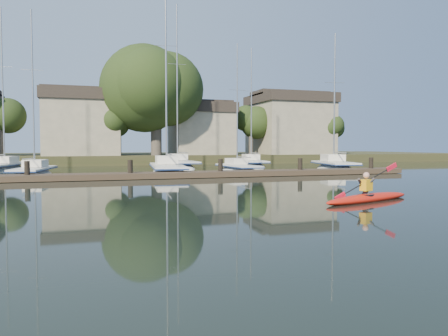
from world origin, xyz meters
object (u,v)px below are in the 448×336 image
object	(u,v)px
sailboat_1	(34,178)
sailboat_2	(167,176)
sailboat_5	(4,173)
sailboat_6	(178,169)
sailboat_3	(238,174)
dock	(177,175)
kayak	(368,196)
sailboat_4	(334,172)
sailboat_7	(252,168)

from	to	relation	value
sailboat_1	sailboat_2	xyz separation A→B (m)	(9.30, -0.71, -0.03)
sailboat_5	sailboat_6	world-z (taller)	sailboat_6
sailboat_3	dock	bearing A→B (deg)	-143.19
kayak	sailboat_1	distance (m)	23.52
sailboat_2	sailboat_5	bearing A→B (deg)	153.19
sailboat_3	sailboat_4	bearing A→B (deg)	-3.38
sailboat_4	sailboat_5	world-z (taller)	sailboat_5
sailboat_5	sailboat_6	distance (m)	15.18
sailboat_2	sailboat_3	xyz separation A→B (m)	(5.96, 0.79, 0.03)
sailboat_5	sailboat_7	bearing A→B (deg)	11.70
kayak	sailboat_6	xyz separation A→B (m)	(-1.56, 27.57, -0.39)
sailboat_7	sailboat_3	bearing A→B (deg)	-110.06
kayak	sailboat_1	world-z (taller)	sailboat_1
sailboat_5	sailboat_6	xyz separation A→B (m)	(15.14, 1.21, -0.01)
kayak	sailboat_6	bearing A→B (deg)	74.22
sailboat_4	sailboat_6	bearing A→B (deg)	157.42
sailboat_3	sailboat_6	xyz separation A→B (m)	(-3.19, 8.33, -0.03)
sailboat_5	sailboat_7	world-z (taller)	sailboat_5
sailboat_2	sailboat_1	bearing A→B (deg)	-178.56
sailboat_1	kayak	bearing A→B (deg)	-46.03
sailboat_1	sailboat_5	bearing A→B (deg)	121.56
sailboat_1	sailboat_7	size ratio (longest dim) A/B	0.97
sailboat_4	sailboat_1	bearing A→B (deg)	-167.92
sailboat_5	sailboat_1	bearing A→B (deg)	-56.56
sailboat_6	sailboat_3	bearing A→B (deg)	-70.27
kayak	sailboat_5	xyz separation A→B (m)	(-16.69, 26.36, -0.37)
sailboat_4	sailboat_6	size ratio (longest dim) A/B	0.78
sailboat_3	sailboat_7	size ratio (longest dim) A/B	0.87
sailboat_2	sailboat_7	distance (m)	13.17
kayak	dock	bearing A→B (deg)	88.68
sailboat_3	sailboat_4	size ratio (longest dim) A/B	0.86
dock	sailboat_5	xyz separation A→B (m)	(-12.21, 12.29, -0.39)
sailboat_1	sailboat_6	distance (m)	14.72
sailboat_2	sailboat_4	distance (m)	14.93
sailboat_1	sailboat_4	bearing A→B (deg)	8.73
sailboat_2	sailboat_7	world-z (taller)	sailboat_2
sailboat_3	sailboat_7	distance (m)	8.69
sailboat_2	sailboat_5	world-z (taller)	sailboat_2
sailboat_3	sailboat_4	world-z (taller)	sailboat_4
sailboat_4	sailboat_5	xyz separation A→B (m)	(-27.27, 7.12, 0.03)
sailboat_1	sailboat_7	distance (m)	20.91
sailboat_1	sailboat_4	size ratio (longest dim) A/B	0.96
sailboat_2	sailboat_6	world-z (taller)	sailboat_6
dock	sailboat_6	world-z (taller)	sailboat_6
sailboat_1	sailboat_7	world-z (taller)	sailboat_7
sailboat_1	sailboat_5	distance (m)	7.83
sailboat_3	sailboat_5	xyz separation A→B (m)	(-18.32, 7.12, -0.02)
kayak	sailboat_6	distance (m)	27.62
kayak	dock	size ratio (longest dim) A/B	0.14
dock	sailboat_1	size ratio (longest dim) A/B	2.66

